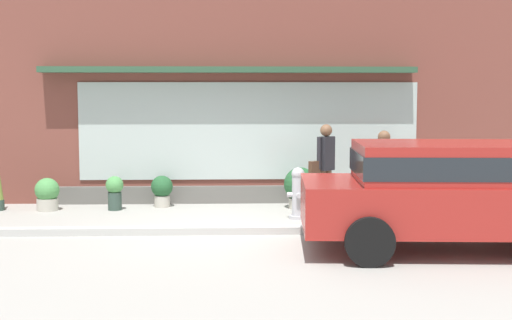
% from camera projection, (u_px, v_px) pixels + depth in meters
% --- Properties ---
extents(ground_plane, '(60.00, 60.00, 0.00)m').
position_uv_depth(ground_plane, '(230.00, 231.00, 11.72)').
color(ground_plane, '#9E9B93').
extents(curb_strip, '(14.00, 0.24, 0.12)m').
position_uv_depth(curb_strip, '(230.00, 230.00, 11.51)').
color(curb_strip, '#B2B2AD').
rests_on(curb_strip, ground_plane).
extents(storefront, '(14.00, 0.81, 5.03)m').
position_uv_depth(storefront, '(230.00, 85.00, 14.64)').
color(storefront, brown).
rests_on(storefront, ground_plane).
extents(fire_hydrant, '(0.40, 0.36, 0.95)m').
position_uv_depth(fire_hydrant, '(298.00, 193.00, 12.83)').
color(fire_hydrant, '#B2B2B7').
rests_on(fire_hydrant, ground_plane).
extents(pedestrian_with_handbag, '(0.54, 0.46, 1.71)m').
position_uv_depth(pedestrian_with_handbag, '(325.00, 162.00, 13.22)').
color(pedestrian_with_handbag, brown).
rests_on(pedestrian_with_handbag, ground_plane).
extents(pedestrian_passerby, '(0.43, 0.36, 1.64)m').
position_uv_depth(pedestrian_passerby, '(384.00, 169.00, 12.40)').
color(pedestrian_passerby, '#8E333D').
rests_on(pedestrian_passerby, ground_plane).
extents(parked_car_red, '(4.62, 2.30, 1.59)m').
position_uv_depth(parked_car_red, '(452.00, 189.00, 10.18)').
color(parked_car_red, maroon).
rests_on(parked_car_red, ground_plane).
extents(potted_plant_window_center, '(0.47, 0.47, 0.64)m').
position_uv_depth(potted_plant_window_center, '(47.00, 194.00, 13.72)').
color(potted_plant_window_center, '#B7B2A3').
rests_on(potted_plant_window_center, ground_plane).
extents(potted_plant_doorstep, '(0.67, 0.67, 0.82)m').
position_uv_depth(potted_plant_doorstep, '(301.00, 187.00, 13.97)').
color(potted_plant_doorstep, '#B7B2A3').
rests_on(potted_plant_doorstep, ground_plane).
extents(potted_plant_window_right, '(0.44, 0.44, 0.64)m').
position_uv_depth(potted_plant_window_right, '(162.00, 190.00, 14.14)').
color(potted_plant_window_right, '#B7B2A3').
rests_on(potted_plant_window_right, ground_plane).
extents(potted_plant_window_left, '(0.35, 0.35, 0.67)m').
position_uv_depth(potted_plant_window_left, '(115.00, 191.00, 13.77)').
color(potted_plant_window_left, '#33473D').
rests_on(potted_plant_window_left, ground_plane).
extents(potted_plant_trailing_edge, '(0.31, 0.31, 0.57)m').
position_uv_depth(potted_plant_trailing_edge, '(407.00, 192.00, 14.19)').
color(potted_plant_trailing_edge, '#B7B2A3').
rests_on(potted_plant_trailing_edge, ground_plane).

